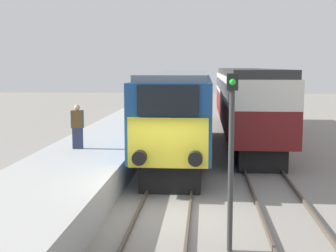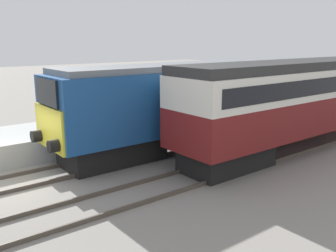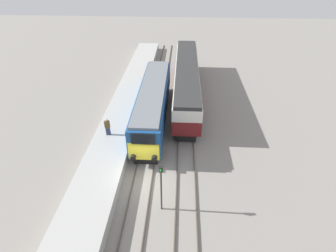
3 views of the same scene
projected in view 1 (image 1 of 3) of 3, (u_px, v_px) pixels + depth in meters
ground_plane at (163, 215)px, 13.00m from camera, size 120.00×120.00×0.00m
platform_left at (106, 147)px, 21.10m from camera, size 3.50×50.00×0.98m
rails_near_track at (175, 172)px, 17.93m from camera, size 1.51×60.00×0.14m
rails_far_track at (265, 174)px, 17.67m from camera, size 1.50×60.00×0.14m
locomotive at (181, 109)px, 21.63m from camera, size 2.70×15.31×3.84m
passenger_carriage at (245, 96)px, 26.97m from camera, size 2.75×19.50×3.98m
person_on_platform at (77, 127)px, 17.82m from camera, size 0.44×0.26×1.69m
signal_post at (231, 148)px, 10.18m from camera, size 0.24×0.28×3.96m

